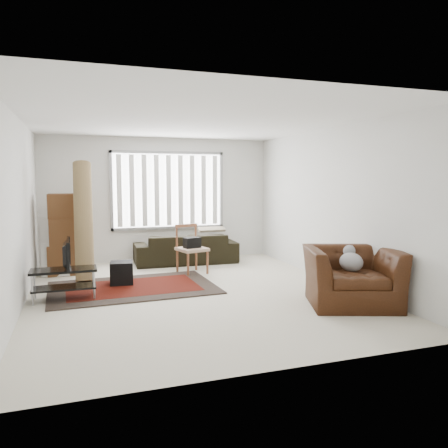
{
  "coord_description": "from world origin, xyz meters",
  "views": [
    {
      "loc": [
        -1.72,
        -6.6,
        1.82
      ],
      "look_at": [
        0.61,
        0.32,
        1.05
      ],
      "focal_mm": 35.0,
      "sensor_mm": 36.0,
      "label": 1
    }
  ],
  "objects_px": {
    "moving_boxes": "(65,237)",
    "sofa": "(186,244)",
    "tv_stand": "(64,277)",
    "side_chair": "(192,247)",
    "armchair": "(352,272)"
  },
  "relations": [
    {
      "from": "moving_boxes",
      "to": "sofa",
      "type": "height_order",
      "value": "moving_boxes"
    },
    {
      "from": "tv_stand",
      "to": "side_chair",
      "type": "height_order",
      "value": "side_chair"
    },
    {
      "from": "sofa",
      "to": "armchair",
      "type": "distance_m",
      "value": 4.1
    },
    {
      "from": "moving_boxes",
      "to": "sofa",
      "type": "distance_m",
      "value": 2.47
    },
    {
      "from": "sofa",
      "to": "armchair",
      "type": "height_order",
      "value": "armchair"
    },
    {
      "from": "moving_boxes",
      "to": "sofa",
      "type": "xyz_separation_m",
      "value": [
        2.43,
        0.3,
        -0.29
      ]
    },
    {
      "from": "sofa",
      "to": "side_chair",
      "type": "distance_m",
      "value": 1.04
    },
    {
      "from": "tv_stand",
      "to": "armchair",
      "type": "bearing_deg",
      "value": -21.87
    },
    {
      "from": "moving_boxes",
      "to": "sofa",
      "type": "relative_size",
      "value": 0.7
    },
    {
      "from": "moving_boxes",
      "to": "armchair",
      "type": "height_order",
      "value": "moving_boxes"
    },
    {
      "from": "moving_boxes",
      "to": "tv_stand",
      "type": "bearing_deg",
      "value": -89.37
    },
    {
      "from": "tv_stand",
      "to": "moving_boxes",
      "type": "height_order",
      "value": "moving_boxes"
    },
    {
      "from": "tv_stand",
      "to": "sofa",
      "type": "relative_size",
      "value": 0.44
    },
    {
      "from": "side_chair",
      "to": "moving_boxes",
      "type": "bearing_deg",
      "value": 147.06
    },
    {
      "from": "sofa",
      "to": "tv_stand",
      "type": "bearing_deg",
      "value": 44.93
    }
  ]
}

